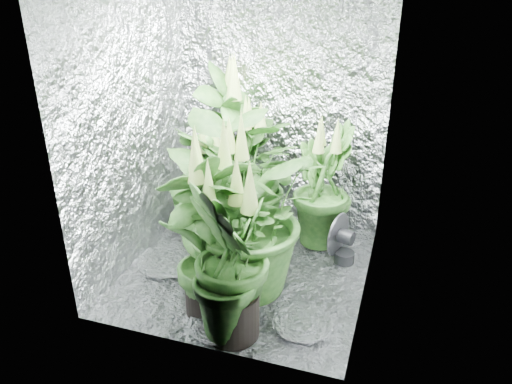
{
  "coord_description": "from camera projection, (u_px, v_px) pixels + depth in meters",
  "views": [
    {
      "loc": [
        0.96,
        -2.75,
        1.96
      ],
      "look_at": [
        0.07,
        0.0,
        0.61
      ],
      "focal_mm": 35.0,
      "sensor_mm": 36.0,
      "label": 1
    }
  ],
  "objects": [
    {
      "name": "plant_b",
      "position": [
        232.0,
        149.0,
        3.85
      ],
      "size": [
        0.84,
        0.84,
        1.35
      ],
      "rotation": [
        0.0,
        0.0,
        1.23
      ],
      "color": "black",
      "rests_on": "ground"
    },
    {
      "name": "ground",
      "position": [
        247.0,
        269.0,
        3.47
      ],
      "size": [
        1.6,
        1.6,
        0.0
      ],
      "primitive_type": "plane",
      "color": "silver",
      "rests_on": "ground"
    },
    {
      "name": "plant_d",
      "position": [
        205.0,
        188.0,
        3.63
      ],
      "size": [
        0.69,
        0.69,
        0.97
      ],
      "rotation": [
        0.0,
        0.0,
        2.49
      ],
      "color": "black",
      "rests_on": "ground"
    },
    {
      "name": "plant_label",
      "position": [
        241.0,
        296.0,
        2.71
      ],
      "size": [
        0.05,
        0.04,
        0.08
      ],
      "primitive_type": "cube",
      "rotation": [
        -0.21,
        0.0,
        0.44
      ],
      "color": "white",
      "rests_on": "plant_g"
    },
    {
      "name": "walls",
      "position": [
        246.0,
        132.0,
        3.05
      ],
      "size": [
        1.62,
        1.62,
        2.0
      ],
      "color": "silver",
      "rests_on": "ground"
    },
    {
      "name": "plant_g",
      "position": [
        231.0,
        263.0,
        2.68
      ],
      "size": [
        0.66,
        0.66,
        1.06
      ],
      "rotation": [
        0.0,
        0.0,
        5.03
      ],
      "color": "black",
      "rests_on": "ground"
    },
    {
      "name": "plant_a",
      "position": [
        246.0,
        173.0,
        3.7
      ],
      "size": [
        1.0,
        1.0,
        1.1
      ],
      "rotation": [
        0.0,
        0.0,
        6.16
      ],
      "color": "black",
      "rests_on": "ground"
    },
    {
      "name": "plant_e",
      "position": [
        239.0,
        215.0,
        2.99
      ],
      "size": [
        1.08,
        1.08,
        1.18
      ],
      "rotation": [
        0.0,
        0.0,
        3.25
      ],
      "color": "black",
      "rests_on": "ground"
    },
    {
      "name": "plant_f",
      "position": [
        206.0,
        235.0,
        2.85
      ],
      "size": [
        0.79,
        0.79,
        1.15
      ],
      "rotation": [
        0.0,
        0.0,
        3.93
      ],
      "color": "black",
      "rests_on": "ground"
    },
    {
      "name": "plant_c",
      "position": [
        323.0,
        187.0,
        3.61
      ],
      "size": [
        0.57,
        0.57,
        1.0
      ],
      "rotation": [
        0.0,
        0.0,
        1.43
      ],
      "color": "black",
      "rests_on": "ground"
    },
    {
      "name": "circulation_fan",
      "position": [
        341.0,
        242.0,
        3.51
      ],
      "size": [
        0.18,
        0.31,
        0.36
      ],
      "rotation": [
        0.0,
        0.0,
        -0.3
      ],
      "color": "black",
      "rests_on": "ground"
    }
  ]
}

